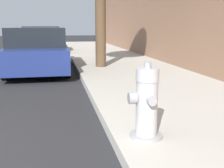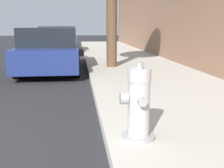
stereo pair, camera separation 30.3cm
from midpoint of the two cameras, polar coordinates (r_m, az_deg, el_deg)
name	(u,v)px [view 2 (the right image)]	position (r m, az deg, el deg)	size (l,w,h in m)	color
fire_hydrant	(138,105)	(3.01, 8.28, -4.24)	(0.38, 0.37, 0.83)	#97979C
parked_car_near	(51,50)	(8.67, -11.40, 6.79)	(1.71, 4.10, 1.29)	navy
parked_car_mid	(59,40)	(14.25, -10.22, 8.73)	(1.81, 3.81, 1.33)	#B7B7BC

